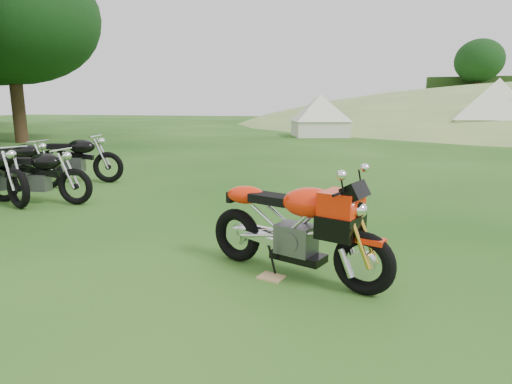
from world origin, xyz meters
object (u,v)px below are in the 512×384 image
(vintage_moto_c, at_px, (20,162))
(tent_right, at_px, (497,111))
(sport_motorcycle, at_px, (295,220))
(vintage_moto_d, at_px, (73,157))
(plywood_board, at_px, (271,277))
(tent_left, at_px, (320,114))
(vintage_moto_b, at_px, (37,174))

(vintage_moto_c, xyz_separation_m, tent_right, (12.86, 17.07, 0.90))
(sport_motorcycle, xyz_separation_m, vintage_moto_d, (-5.75, 3.90, -0.03))
(vintage_moto_c, height_order, tent_right, tent_right)
(plywood_board, relative_size, tent_left, 0.09)
(vintage_moto_b, distance_m, vintage_moto_c, 2.00)
(plywood_board, distance_m, tent_left, 20.20)
(vintage_moto_d, distance_m, tent_left, 16.34)
(plywood_board, height_order, tent_right, tent_right)
(sport_motorcycle, xyz_separation_m, plywood_board, (-0.21, -0.14, -0.58))
(vintage_moto_b, height_order, tent_right, tent_right)
(plywood_board, bearing_deg, vintage_moto_b, 156.15)
(tent_left, bearing_deg, vintage_moto_d, -120.85)
(tent_right, bearing_deg, sport_motorcycle, -90.21)
(vintage_moto_d, bearing_deg, vintage_moto_b, -82.05)
(vintage_moto_c, relative_size, tent_right, 0.61)
(vintage_moto_c, bearing_deg, vintage_moto_b, -39.46)
(vintage_moto_b, relative_size, vintage_moto_c, 0.99)
(plywood_board, xyz_separation_m, tent_left, (-2.29, 20.04, 1.20))
(sport_motorcycle, xyz_separation_m, vintage_moto_c, (-6.54, 3.19, -0.06))
(sport_motorcycle, bearing_deg, vintage_moto_b, 178.15)
(sport_motorcycle, distance_m, vintage_moto_b, 5.33)
(sport_motorcycle, height_order, vintage_moto_d, sport_motorcycle)
(sport_motorcycle, bearing_deg, tent_right, 92.45)
(plywood_board, bearing_deg, vintage_moto_c, 152.30)
(vintage_moto_b, xyz_separation_m, tent_left, (2.46, 17.93, 0.68))
(sport_motorcycle, relative_size, tent_left, 0.71)
(vintage_moto_d, height_order, tent_right, tent_right)
(sport_motorcycle, relative_size, tent_right, 0.60)
(vintage_moto_d, bearing_deg, vintage_moto_c, -152.37)
(vintage_moto_d, bearing_deg, sport_motorcycle, -48.63)
(plywood_board, bearing_deg, vintage_moto_d, 143.99)
(vintage_moto_b, bearing_deg, plywood_board, -30.62)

